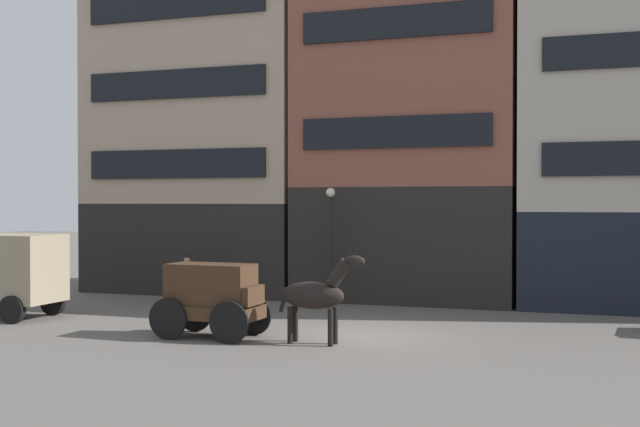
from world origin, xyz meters
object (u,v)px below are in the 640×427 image
(pedestrian_officer, at_px, (187,277))
(streetlamp_curbside, at_px, (331,229))
(draft_horse, at_px, (316,295))
(cargo_wagon, at_px, (212,295))

(pedestrian_officer, xyz_separation_m, streetlamp_curbside, (4.92, 1.28, 1.69))
(draft_horse, bearing_deg, streetlamp_curbside, 105.47)
(cargo_wagon, relative_size, draft_horse, 1.25)
(pedestrian_officer, bearing_deg, draft_horse, -40.44)
(pedestrian_officer, height_order, streetlamp_curbside, streetlamp_curbside)
(draft_horse, relative_size, streetlamp_curbside, 0.57)
(draft_horse, distance_m, streetlamp_curbside, 7.56)
(cargo_wagon, xyz_separation_m, draft_horse, (2.95, -0.00, 0.12))
(streetlamp_curbside, bearing_deg, draft_horse, -74.53)
(draft_horse, height_order, pedestrian_officer, draft_horse)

